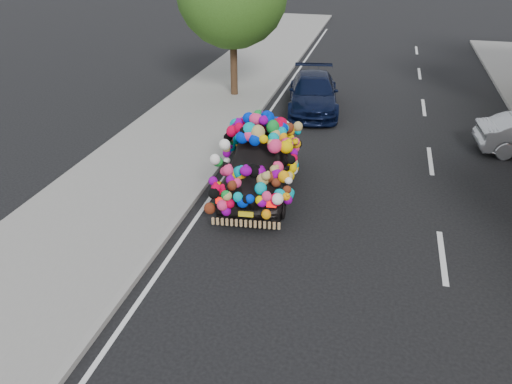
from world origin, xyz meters
TOP-DOWN VIEW (x-y plane):
  - ground at (0.00, 0.00)m, footprint 100.00×100.00m
  - sidewalk at (-4.30, 0.00)m, footprint 4.00×60.00m
  - kerb at (-2.35, 0.00)m, footprint 0.15×60.00m
  - lane_markings at (3.60, 0.00)m, footprint 6.00×50.00m
  - plush_art_car at (-0.91, 2.00)m, footprint 2.49×4.56m
  - navy_sedan at (-0.50, 8.73)m, footprint 2.43×4.61m

SIDE VIEW (x-z plane):
  - ground at x=0.00m, z-range 0.00..0.00m
  - lane_markings at x=3.60m, z-range 0.00..0.01m
  - sidewalk at x=-4.30m, z-range 0.00..0.12m
  - kerb at x=-2.35m, z-range 0.00..0.13m
  - navy_sedan at x=-0.50m, z-range 0.00..1.27m
  - plush_art_car at x=-0.91m, z-range 0.02..2.09m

